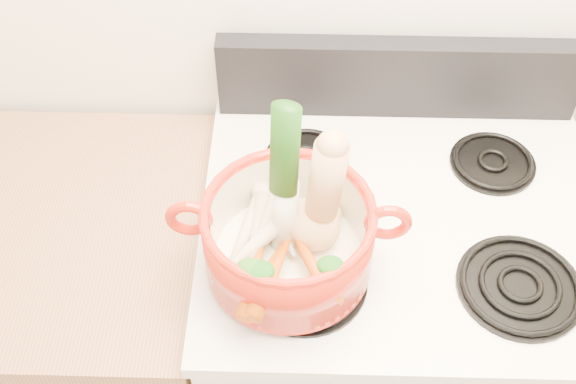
{
  "coord_description": "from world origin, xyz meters",
  "views": [
    {
      "loc": [
        -0.2,
        0.52,
        2.03
      ],
      "look_at": [
        -0.22,
        1.25,
        1.19
      ],
      "focal_mm": 45.0,
      "sensor_mm": 36.0,
      "label": 1
    }
  ],
  "objects_px": {
    "stove_body": "(380,342)",
    "dutch_oven": "(288,238)",
    "leek": "(285,180)",
    "squash": "(315,196)"
  },
  "relations": [
    {
      "from": "leek",
      "to": "dutch_oven",
      "type": "bearing_deg",
      "value": -59.38
    },
    {
      "from": "squash",
      "to": "leek",
      "type": "distance_m",
      "value": 0.06
    },
    {
      "from": "dutch_oven",
      "to": "stove_body",
      "type": "bearing_deg",
      "value": 30.5
    },
    {
      "from": "dutch_oven",
      "to": "leek",
      "type": "height_order",
      "value": "leek"
    },
    {
      "from": "dutch_oven",
      "to": "leek",
      "type": "xyz_separation_m",
      "value": [
        -0.01,
        0.03,
        0.12
      ]
    },
    {
      "from": "stove_body",
      "to": "leek",
      "type": "bearing_deg",
      "value": -156.34
    },
    {
      "from": "dutch_oven",
      "to": "leek",
      "type": "bearing_deg",
      "value": 102.36
    },
    {
      "from": "squash",
      "to": "leek",
      "type": "height_order",
      "value": "leek"
    },
    {
      "from": "stove_body",
      "to": "dutch_oven",
      "type": "bearing_deg",
      "value": -149.48
    },
    {
      "from": "stove_body",
      "to": "dutch_oven",
      "type": "distance_m",
      "value": 0.63
    }
  ]
}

